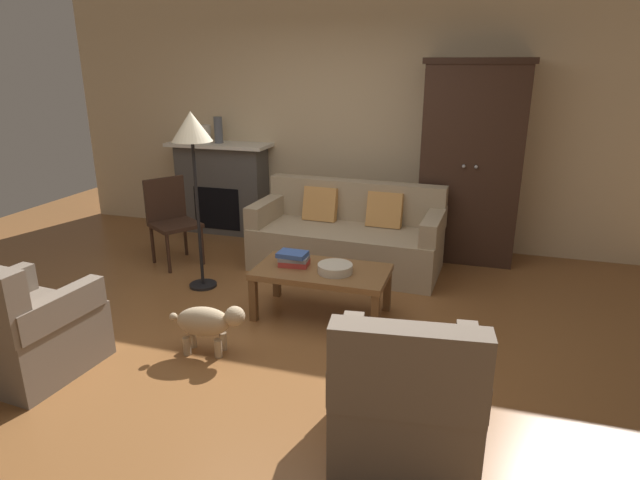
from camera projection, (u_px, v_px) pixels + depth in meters
The scene contains 15 objects.
ground_plane at pixel (269, 330), 4.30m from camera, with size 9.60×9.60×0.00m, color brown.
back_wall at pixel (350, 121), 6.17m from camera, with size 7.20×0.10×2.80m, color beige.
fireplace at pixel (222, 187), 6.64m from camera, with size 1.26×0.48×1.12m.
armoire at pixel (471, 163), 5.58m from camera, with size 1.06×0.57×2.09m.
couch at pixel (347, 238), 5.54m from camera, with size 1.95×0.93×0.86m.
coffee_table at pixel (322, 275), 4.44m from camera, with size 1.10×0.60×0.42m.
fruit_bowl at pixel (335, 268), 4.34m from camera, with size 0.28×0.28×0.07m, color beige.
book_stack at pixel (294, 259), 4.48m from camera, with size 0.26×0.19×0.12m.
mantel_vase_cream at pixel (205, 133), 6.46m from camera, with size 0.14×0.14×0.21m, color beige.
mantel_vase_slate at pixel (218, 130), 6.40m from camera, with size 0.10×0.10×0.31m, color #565B66.
armchair_near_left at pixel (21, 331), 3.63m from camera, with size 0.84×0.83×0.88m.
armchair_near_right at pixel (406, 399), 2.89m from camera, with size 0.86×0.86×0.88m.
side_chair_wooden at pixel (171, 216), 5.62m from camera, with size 0.61×0.61×0.90m.
floor_lamp at pixel (192, 137), 4.69m from camera, with size 0.36×0.36×1.64m.
dog at pixel (208, 322), 3.89m from camera, with size 0.57×0.26×0.39m.
Camera 1 is at (1.53, -3.55, 2.05)m, focal length 29.99 mm.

